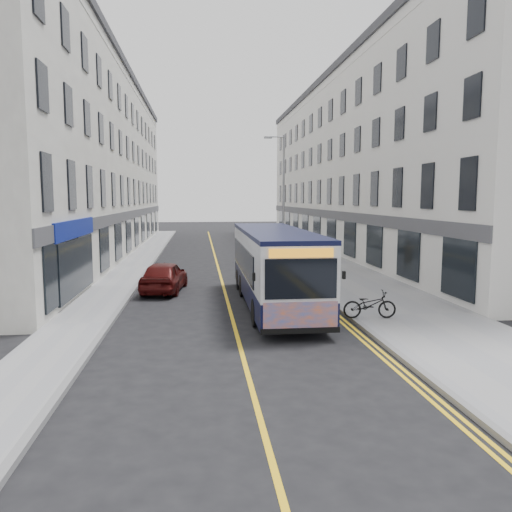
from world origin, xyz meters
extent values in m
plane|color=black|center=(0.00, 0.00, 0.00)|extent=(140.00, 140.00, 0.00)
cube|color=gray|center=(6.25, 12.00, 0.06)|extent=(4.50, 64.00, 0.12)
cube|color=gray|center=(-5.00, 12.00, 0.06)|extent=(2.00, 64.00, 0.12)
cube|color=slate|center=(4.00, 12.00, 0.07)|extent=(0.18, 64.00, 0.13)
cube|color=slate|center=(-4.00, 12.00, 0.07)|extent=(0.18, 64.00, 0.13)
cube|color=yellow|center=(0.00, 12.00, 0.00)|extent=(0.12, 64.00, 0.01)
cube|color=yellow|center=(3.55, 12.00, 0.00)|extent=(0.10, 64.00, 0.01)
cube|color=yellow|center=(3.75, 12.00, 0.00)|extent=(0.10, 64.00, 0.01)
cube|color=silver|center=(11.50, 21.00, 6.50)|extent=(6.00, 46.00, 13.00)
cube|color=silver|center=(-9.00, 21.00, 6.50)|extent=(6.00, 46.00, 13.00)
cylinder|color=gray|center=(4.25, 14.00, 4.00)|extent=(0.14, 0.14, 8.00)
cylinder|color=gray|center=(3.75, 14.00, 7.90)|extent=(1.00, 0.08, 0.08)
cube|color=gray|center=(3.25, 14.00, 7.85)|extent=(0.50, 0.18, 0.12)
cube|color=black|center=(1.72, 1.13, 0.73)|extent=(2.27, 9.98, 0.82)
cube|color=silver|center=(1.72, 1.13, 1.95)|extent=(2.27, 9.98, 1.63)
cube|color=black|center=(1.72, 1.13, 2.84)|extent=(2.29, 9.98, 0.15)
cube|color=black|center=(0.57, 1.67, 1.77)|extent=(0.04, 7.80, 1.04)
cube|color=black|center=(2.87, 1.67, 1.77)|extent=(0.04, 7.80, 1.04)
cube|color=black|center=(1.72, -3.88, 1.86)|extent=(2.04, 0.04, 1.13)
cube|color=orange|center=(1.72, -3.88, 0.77)|extent=(2.13, 0.04, 0.86)
cube|color=orange|center=(1.72, -3.89, 2.59)|extent=(1.81, 0.04, 0.25)
cylinder|color=black|center=(0.69, -1.87, 0.45)|extent=(0.25, 0.91, 0.91)
cylinder|color=black|center=(2.74, -1.87, 0.45)|extent=(0.25, 0.91, 0.91)
cylinder|color=black|center=(0.69, 3.12, 0.45)|extent=(0.25, 0.91, 0.91)
cylinder|color=black|center=(2.74, 3.12, 0.45)|extent=(0.25, 0.91, 0.91)
cylinder|color=black|center=(0.69, 4.75, 0.45)|extent=(0.25, 0.91, 0.91)
cylinder|color=black|center=(2.74, 4.75, 0.45)|extent=(0.25, 0.91, 0.91)
imported|color=black|center=(4.51, -1.66, 0.58)|extent=(1.80, 0.76, 0.92)
imported|color=brown|center=(6.34, 9.25, 0.95)|extent=(0.66, 0.48, 1.66)
imported|color=black|center=(5.55, 13.26, 0.91)|extent=(0.93, 0.84, 1.57)
imported|color=silver|center=(3.20, 21.24, 0.72)|extent=(1.91, 4.46, 1.43)
imported|color=#460C0B|center=(-2.64, 4.60, 0.68)|extent=(2.12, 4.19, 1.37)
camera|label=1|loc=(-1.08, -17.36, 4.09)|focal=35.00mm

